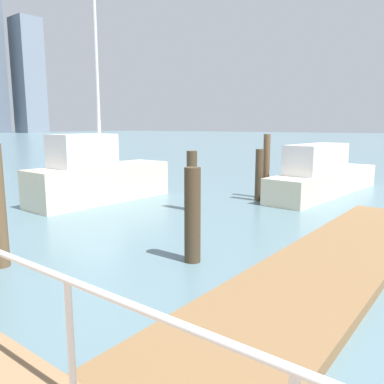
% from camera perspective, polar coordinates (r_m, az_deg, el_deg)
% --- Properties ---
extents(floating_dock, '(11.34, 2.00, 0.18)m').
position_cam_1_polar(floating_dock, '(7.79, 19.52, -10.12)').
color(floating_dock, olive).
rests_on(floating_dock, ground_plane).
extents(boardwalk_railing, '(0.06, 28.59, 1.08)m').
position_cam_1_polar(boardwalk_railing, '(4.15, -25.33, -10.99)').
color(boardwalk_railing, white).
rests_on(boardwalk_railing, boardwalk).
extents(dock_piling_0, '(0.28, 0.28, 1.84)m').
position_cam_1_polar(dock_piling_0, '(14.04, 9.82, 2.46)').
color(dock_piling_0, '#473826').
rests_on(dock_piling_0, ground_plane).
extents(dock_piling_1, '(0.32, 0.32, 1.88)m').
position_cam_1_polar(dock_piling_1, '(7.56, 0.07, -3.45)').
color(dock_piling_1, '#473826').
rests_on(dock_piling_1, ground_plane).
extents(dock_piling_2, '(0.33, 0.33, 1.89)m').
position_cam_1_polar(dock_piling_2, '(12.24, -0.03, 1.65)').
color(dock_piling_2, '#473826').
rests_on(dock_piling_2, ground_plane).
extents(dock_piling_3, '(0.25, 0.25, 2.36)m').
position_cam_1_polar(dock_piling_3, '(14.58, 10.85, 3.71)').
color(dock_piling_3, brown).
rests_on(dock_piling_3, ground_plane).
extents(moored_boat_1, '(7.42, 1.94, 1.99)m').
position_cam_1_polar(moored_boat_1, '(15.89, 18.73, 2.28)').
color(moored_boat_1, beige).
rests_on(moored_boat_1, ground_plane).
extents(moored_boat_2, '(5.28, 1.78, 8.98)m').
position_cam_1_polar(moored_boat_2, '(14.09, -13.72, 2.36)').
color(moored_boat_2, beige).
rests_on(moored_boat_2, ground_plane).
extents(skyline_tower_7, '(9.35, 10.38, 43.27)m').
position_cam_1_polar(skyline_tower_7, '(170.04, -22.86, 15.37)').
color(skyline_tower_7, gray).
rests_on(skyline_tower_7, ground_plane).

